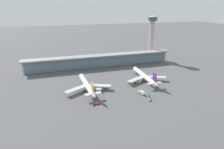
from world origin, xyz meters
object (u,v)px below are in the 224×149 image
Objects in this scene: service_truck_mid_apron_grey at (105,86)px; control_tower at (152,34)px; safety_cone_bravo at (92,96)px; service_truck_at_far_stand_yellow at (142,93)px; airliner_left_stand at (87,85)px; airliner_centre_stand at (144,76)px; service_truck_on_taxiway_yellow at (132,82)px; service_truck_near_nose_red at (98,90)px; safety_cone_alpha at (105,97)px; service_truck_under_wing_grey at (149,99)px; service_truck_by_tail_red at (96,104)px.

control_tower is (85.75, 76.42, 34.14)m from service_truck_mid_apron_grey.
control_tower is 93.68× the size of safety_cone_bravo.
airliner_left_stand is at bearing 152.16° from service_truck_at_far_stand_yellow.
airliner_centre_stand is 79.49× the size of safety_cone_bravo.
service_truck_near_nose_red is at bearing -164.61° from service_truck_on_taxiway_yellow.
service_truck_mid_apron_grey is 34.64m from service_truck_at_far_stand_yellow.
service_truck_on_taxiway_yellow is (-14.76, -2.88, -2.97)m from airliner_centre_stand.
airliner_centre_stand is 53.52m from service_truck_near_nose_red.
safety_cone_alpha is (-32.35, 3.12, -1.37)m from service_truck_at_far_stand_yellow.
safety_cone_alpha is at bearing -152.55° from airliner_centre_stand.
service_truck_under_wing_grey is at bearing -22.46° from safety_cone_alpha.
service_truck_under_wing_grey reaches higher than safety_cone_alpha.
service_truck_mid_apron_grey is at bearing -171.71° from airliner_centre_stand.
airliner_left_stand reaches higher than service_truck_mid_apron_grey.
airliner_centre_stand is (60.05, 5.35, 0.00)m from airliner_left_stand.
service_truck_at_far_stand_yellow is at bearing -93.58° from service_truck_on_taxiway_yellow.
safety_cone_alpha is (-48.70, -25.30, -4.36)m from airliner_centre_stand.
service_truck_by_tail_red is 13.13m from safety_cone_alpha.
service_truck_by_tail_red is at bearing -88.64° from safety_cone_bravo.
safety_cone_alpha and safety_cone_bravo have the same top height.
service_truck_under_wing_grey is at bearing -35.23° from service_truck_near_nose_red.
safety_cone_alpha is at bearing -60.37° from airliner_left_stand.
service_truck_at_far_stand_yellow is at bearing -23.40° from service_truck_near_nose_red.
service_truck_mid_apron_grey reaches higher than service_truck_by_tail_red.
service_truck_at_far_stand_yellow is (41.77, 6.02, 0.88)m from service_truck_by_tail_red.
safety_cone_alpha is (-91.48, -95.46, -35.53)m from control_tower.
service_truck_mid_apron_grey is at bearing 140.23° from service_truck_at_far_stand_yellow.
safety_cone_alpha is (11.35, -19.95, -4.36)m from airliner_left_stand.
service_truck_under_wing_grey is at bearing -89.52° from service_truck_on_taxiway_yellow.
airliner_centre_stand is 32.93m from service_truck_at_far_stand_yellow.
service_truck_on_taxiway_yellow is 12.36× the size of safety_cone_bravo.
safety_cone_bravo is (-6.64, -7.39, -1.37)m from service_truck_near_nose_red.
service_truck_near_nose_red is 22.29m from service_truck_by_tail_red.
safety_cone_bravo is at bearing 153.61° from safety_cone_alpha.
service_truck_under_wing_grey is at bearing -80.21° from service_truck_at_far_stand_yellow.
control_tower reaches higher than service_truck_near_nose_red.
service_truck_mid_apron_grey is at bearing 61.74° from service_truck_by_tail_red.
safety_cone_bravo is at bearing 156.65° from service_truck_under_wing_grey.
service_truck_mid_apron_grey is (-42.97, -6.26, -2.97)m from airliner_centre_stand.
control_tower reaches higher than safety_cone_bravo.
service_truck_near_nose_red is at bearing -138.65° from control_tower.
service_truck_mid_apron_grey is at bearing 73.25° from safety_cone_alpha.
service_truck_near_nose_red is at bearing -43.18° from airliner_left_stand.
service_truck_near_nose_red and service_truck_at_far_stand_yellow have the same top height.
service_truck_at_far_stand_yellow is at bearing 99.79° from service_truck_under_wing_grey.
service_truck_under_wing_grey is at bearing -23.35° from safety_cone_bravo.
airliner_left_stand is 11.69m from service_truck_near_nose_red.
service_truck_on_taxiway_yellow is 12.36× the size of safety_cone_alpha.
service_truck_near_nose_red is at bearing 48.05° from safety_cone_bravo.
service_truck_mid_apron_grey and service_truck_on_taxiway_yellow have the same top height.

